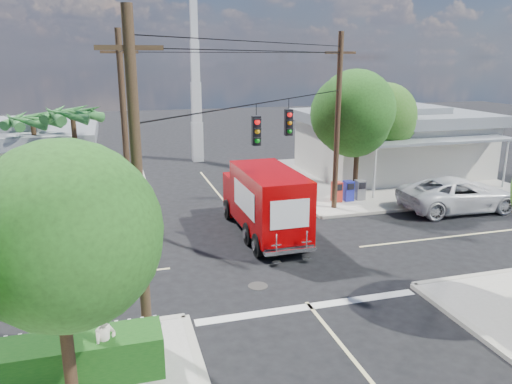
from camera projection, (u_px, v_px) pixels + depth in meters
name	position (u px, v px, depth m)	size (l,w,h in m)	color
ground	(270.00, 257.00, 20.08)	(120.00, 120.00, 0.00)	black
sidewalk_ne	(376.00, 178.00, 33.07)	(14.12, 14.12, 0.14)	#A6A196
sidewalk_nw	(20.00, 203.00, 27.24)	(14.12, 14.12, 0.14)	#A6A196
road_markings	(282.00, 272.00, 18.72)	(32.00, 32.00, 0.01)	beige
building_ne	(392.00, 140.00, 33.92)	(11.80, 10.20, 4.50)	beige
radio_tower	(196.00, 87.00, 37.29)	(0.80, 0.80, 17.00)	silver
tree_sw_front	(55.00, 234.00, 10.09)	(3.88, 3.78, 6.03)	#422D1C
tree_ne_front	(359.00, 115.00, 27.04)	(4.21, 4.14, 6.66)	#422D1C
tree_ne_back	(381.00, 119.00, 29.92)	(3.77, 3.66, 5.82)	#422D1C
palm_nw_front	(73.00, 117.00, 23.71)	(3.01, 3.08, 5.59)	#422D1C
palm_nw_back	(33.00, 122.00, 24.67)	(3.01, 3.08, 5.19)	#422D1C
utility_poles	(221.00, 138.00, 19.93)	(12.00, 10.68, 9.00)	#473321
picket_fence	(44.00, 347.00, 12.62)	(5.94, 0.06, 1.00)	silver
hedge_sw	(31.00, 366.00, 11.83)	(6.20, 1.20, 1.10)	#104112
vending_boxes	(348.00, 191.00, 27.39)	(1.90, 0.50, 1.10)	red
delivery_truck	(264.00, 201.00, 22.25)	(2.39, 7.23, 3.11)	black
parked_car	(459.00, 194.00, 26.00)	(2.88, 6.24, 1.73)	silver
pedestrian	(106.00, 347.00, 12.02)	(0.65, 0.42, 1.77)	beige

